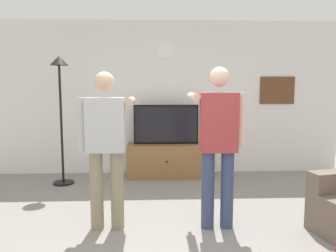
% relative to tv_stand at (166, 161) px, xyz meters
% --- Properties ---
extents(ground_plane, '(8.40, 8.40, 0.00)m').
position_rel_tv_stand_xyz_m(ground_plane, '(-0.04, -2.60, -0.28)').
color(ground_plane, gray).
extents(back_wall, '(6.40, 0.10, 2.70)m').
position_rel_tv_stand_xyz_m(back_wall, '(-0.04, 0.35, 1.07)').
color(back_wall, silver).
rests_on(back_wall, ground_plane).
extents(tv_stand, '(1.33, 0.45, 0.57)m').
position_rel_tv_stand_xyz_m(tv_stand, '(0.00, 0.00, 0.00)').
color(tv_stand, olive).
rests_on(tv_stand, ground_plane).
extents(television, '(1.11, 0.07, 0.67)m').
position_rel_tv_stand_xyz_m(television, '(0.00, 0.05, 0.62)').
color(television, black).
rests_on(television, tv_stand).
extents(wall_clock, '(0.29, 0.03, 0.29)m').
position_rel_tv_stand_xyz_m(wall_clock, '(0.00, 0.29, 1.90)').
color(wall_clock, white).
extents(framed_picture, '(0.62, 0.04, 0.49)m').
position_rel_tv_stand_xyz_m(framed_picture, '(2.01, 0.30, 1.20)').
color(framed_picture, brown).
extents(floor_lamp, '(0.32, 0.32, 2.02)m').
position_rel_tv_stand_xyz_m(floor_lamp, '(-1.67, -0.34, 1.16)').
color(floor_lamp, black).
rests_on(floor_lamp, ground_plane).
extents(person_standing_nearer_lamp, '(0.58, 0.78, 1.70)m').
position_rel_tv_stand_xyz_m(person_standing_nearer_lamp, '(-0.72, -2.05, 0.68)').
color(person_standing_nearer_lamp, gray).
rests_on(person_standing_nearer_lamp, ground_plane).
extents(person_standing_nearer_couch, '(0.57, 0.78, 1.75)m').
position_rel_tv_stand_xyz_m(person_standing_nearer_couch, '(0.48, -2.08, 0.70)').
color(person_standing_nearer_couch, '#384266').
rests_on(person_standing_nearer_couch, ground_plane).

